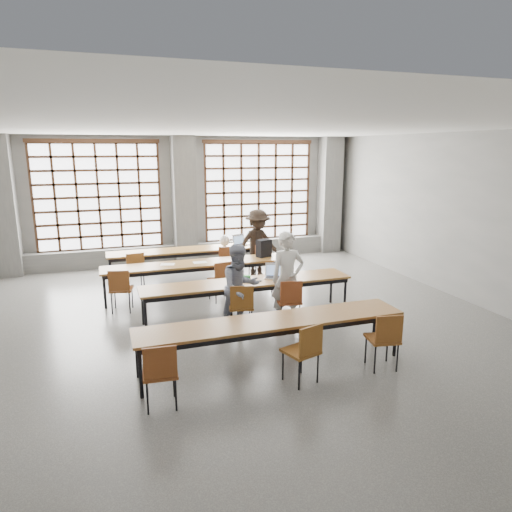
{
  "coord_description": "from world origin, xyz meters",
  "views": [
    {
      "loc": [
        -2.18,
        -7.42,
        3.15
      ],
      "look_at": [
        0.47,
        0.4,
        1.2
      ],
      "focal_mm": 32.0,
      "sensor_mm": 36.0,
      "label": 1
    }
  ],
  "objects": [
    {
      "name": "student_female",
      "position": [
        0.01,
        -0.09,
        0.78
      ],
      "size": [
        0.86,
        0.73,
        1.55
      ],
      "primitive_type": "imported",
      "rotation": [
        0.0,
        0.0,
        0.21
      ],
      "color": "#19244D",
      "rests_on": "floor"
    },
    {
      "name": "green_box",
      "position": [
        0.26,
        0.49,
        0.78
      ],
      "size": [
        0.26,
        0.14,
        0.09
      ],
      "primitive_type": "cube",
      "rotation": [
        0.0,
        0.0,
        -0.22
      ],
      "color": "green",
      "rests_on": "desk_row_c"
    },
    {
      "name": "student_male",
      "position": [
        0.91,
        -0.09,
        0.86
      ],
      "size": [
        0.63,
        0.42,
        1.72
      ],
      "primitive_type": "imported",
      "rotation": [
        0.0,
        0.0,
        -0.01
      ],
      "color": "silver",
      "rests_on": "floor"
    },
    {
      "name": "laptop_front",
      "position": [
        0.88,
        0.51,
        0.79
      ],
      "size": [
        0.45,
        0.43,
        0.26
      ],
      "color": "#B6B6BB",
      "rests_on": "desk_row_c"
    },
    {
      "name": "column_left",
      "position": [
        -4.5,
        5.22,
        1.75
      ],
      "size": [
        0.6,
        0.55,
        3.5
      ],
      "primitive_type": "cube",
      "color": "#525250",
      "rests_on": "floor"
    },
    {
      "name": "paper_sheet_a",
      "position": [
        -0.94,
        2.17,
        0.73
      ],
      "size": [
        0.34,
        0.28,
        0.0
      ],
      "primitive_type": "cube",
      "rotation": [
        0.0,
        0.0,
        -0.26
      ],
      "color": "white",
      "rests_on": "desk_row_b"
    },
    {
      "name": "chair_front_right",
      "position": [
        0.89,
        -0.22,
        0.54
      ],
      "size": [
        0.47,
        0.48,
        0.88
      ],
      "color": "maroon",
      "rests_on": "floor"
    },
    {
      "name": "chair_back_left",
      "position": [
        -1.58,
        2.92,
        0.54
      ],
      "size": [
        0.46,
        0.47,
        0.88
      ],
      "color": "brown",
      "rests_on": "floor"
    },
    {
      "name": "column_right",
      "position": [
        4.5,
        5.22,
        1.75
      ],
      "size": [
        0.6,
        0.55,
        3.5
      ],
      "primitive_type": "cube",
      "color": "#525250",
      "rests_on": "floor"
    },
    {
      "name": "chair_near_left",
      "position": [
        -1.66,
        -2.23,
        0.54
      ],
      "size": [
        0.45,
        0.46,
        0.88
      ],
      "color": "maroon",
      "rests_on": "floor"
    },
    {
      "name": "backpack",
      "position": [
        1.26,
        2.17,
        0.93
      ],
      "size": [
        0.37,
        0.29,
        0.4
      ],
      "primitive_type": "cube",
      "rotation": [
        0.0,
        0.0,
        0.33
      ],
      "color": "black",
      "rests_on": "desk_row_b"
    },
    {
      "name": "floor",
      "position": [
        0.0,
        0.0,
        0.0
      ],
      "size": [
        11.0,
        11.0,
        0.0
      ],
      "primitive_type": "plane",
      "color": "#4F4F4C",
      "rests_on": "ground"
    },
    {
      "name": "chair_back_mid",
      "position": [
        0.59,
        2.92,
        0.54
      ],
      "size": [
        0.51,
        0.52,
        0.88
      ],
      "color": "brown",
      "rests_on": "floor"
    },
    {
      "name": "chair_mid_right",
      "position": [
        1.46,
        1.49,
        0.54
      ],
      "size": [
        0.45,
        0.45,
        0.88
      ],
      "color": "brown",
      "rests_on": "floor"
    },
    {
      "name": "chair_back_right",
      "position": [
        1.43,
        2.92,
        0.54
      ],
      "size": [
        0.49,
        0.49,
        0.88
      ],
      "color": "brown",
      "rests_on": "floor"
    },
    {
      "name": "ceiling",
      "position": [
        0.0,
        0.0,
        3.5
      ],
      "size": [
        11.0,
        11.0,
        0.0
      ],
      "primitive_type": "plane",
      "rotation": [
        3.14,
        0.0,
        0.0
      ],
      "color": "silver",
      "rests_on": "floor"
    },
    {
      "name": "window_left",
      "position": [
        -2.25,
        5.42,
        1.9
      ],
      "size": [
        3.32,
        0.12,
        3.0
      ],
      "color": "white",
      "rests_on": "wall_back"
    },
    {
      "name": "desk_row_a",
      "position": [
        -0.19,
        3.55,
        0.66
      ],
      "size": [
        4.0,
        0.7,
        0.73
      ],
      "color": "brown",
      "rests_on": "floor"
    },
    {
      "name": "wall_back",
      "position": [
        0.0,
        5.5,
        1.75
      ],
      "size": [
        10.0,
        0.0,
        10.0
      ],
      "primitive_type": "plane",
      "rotation": [
        1.57,
        0.0,
        0.0
      ],
      "color": "slate",
      "rests_on": "floor"
    },
    {
      "name": "window_right",
      "position": [
        2.25,
        5.42,
        1.9
      ],
      "size": [
        3.32,
        0.12,
        3.0
      ],
      "color": "white",
      "rests_on": "wall_back"
    },
    {
      "name": "chair_near_right",
      "position": [
        1.53,
        -2.23,
        0.54
      ],
      "size": [
        0.49,
        0.49,
        0.88
      ],
      "color": "brown",
      "rests_on": "floor"
    },
    {
      "name": "chair_near_mid",
      "position": [
        0.27,
        -2.23,
        0.54
      ],
      "size": [
        0.53,
        0.53,
        0.88
      ],
      "color": "brown",
      "rests_on": "floor"
    },
    {
      "name": "red_pouch",
      "position": [
        -1.65,
        -2.16,
        0.5
      ],
      "size": [
        0.21,
        0.12,
        0.06
      ],
      "primitive_type": "cube",
      "rotation": [
        0.0,
        0.0,
        0.2
      ],
      "color": "#AD2E15",
      "rests_on": "chair_near_left"
    },
    {
      "name": "column_mid",
      "position": [
        0.0,
        5.22,
        1.75
      ],
      "size": [
        0.6,
        0.55,
        3.5
      ],
      "primitive_type": "cube",
      "color": "#525250",
      "rests_on": "floor"
    },
    {
      "name": "paper_sheet_c",
      "position": [
        -0.24,
        2.12,
        0.73
      ],
      "size": [
        0.3,
        0.21,
        0.0
      ],
      "primitive_type": "cube",
      "rotation": [
        0.0,
        0.0,
        -0.01
      ],
      "color": "white",
      "rests_on": "desk_row_b"
    },
    {
      "name": "chair_front_left",
      "position": [
        -0.01,
        -0.22,
        0.54
      ],
      "size": [
        0.5,
        0.5,
        0.88
      ],
      "color": "brown",
      "rests_on": "floor"
    },
    {
      "name": "plastic_bag",
      "position": [
        0.71,
        3.6,
        0.87
      ],
      "size": [
        0.31,
        0.28,
        0.29
      ],
      "primitive_type": "ellipsoid",
      "rotation": [
        0.0,
        0.0,
        0.33
      ],
      "color": "silver",
      "rests_on": "desk_row_a"
    },
    {
      "name": "desk_row_c",
      "position": [
        0.31,
        0.41,
        0.66
      ],
      "size": [
        4.0,
        0.7,
        0.73
      ],
      "color": "brown",
      "rests_on": "floor"
    },
    {
      "name": "laptop_back",
      "position": [
        1.14,
        3.66,
        0.79
      ],
      "size": [
        0.44,
        0.41,
        0.26
      ],
      "color": "#B8B8BD",
      "rests_on": "desk_row_a"
    },
    {
      "name": "chair_mid_centre",
      "position": [
        0.08,
        1.5,
        0.54
      ],
      "size": [
        0.49,
        0.49,
        0.88
      ],
      "color": "brown",
      "rests_on": "floor"
    },
    {
      "name": "desk_row_d",
      "position": [
        0.05,
        -1.61,
        0.66
      ],
      "size": [
        4.0,
        0.7,
        0.73
      ],
      "color": "brown",
      "rests_on": "floor"
    },
    {
      "name": "mouse",
      "position": [
        1.26,
        0.39,
        0.75
      ],
      "size": [
        0.11,
        0.09,
        0.04
      ],
      "primitive_type": "ellipsoid",
      "rotation": [
        0.0,
        0.0,
        -0.36
      ],
      "color": "silver",
      "rests_on": "desk_row_c"
    },
    {
      "name": "desk_row_b",
      "position": [
        -0.34,
        2.12,
        0.66
      ],
      "size": [
        4.0,
        0.7,
        0.73
      ],
      "color": "brown",
      "rests_on": "floor"
    },
    {
      "name": "phone",
      "position": [
        0.49,
        0.31,
        0.74
      ],
      "size": [
        0.14,
        0.1,
        0.01
      ],
      "primitive_type": "cube",
      "rotation": [
        0.0,
        0.0,
        0.39
      ],
      "color": "black",
      "rests_on": "desk_row_c"
    },
    {
      "name": "student_back",
      "position": [
        1.41,
        3.05,
        0.85
      ],
      "size": [
        1.2,
        0.83,
        1.71
      ],
      "primitive_type": "imported",
      "rotation": [
        0.0,
        0.0,
        0.2
      ],
      "color": "black",
      "rests_on": "floor"
    },
    {
      "name": "sill_ledge",
      "position": [
        0.0,
        5.3,
        0.25
      ],
      "size": [
        9.8,
        0.35,
        0.5
      ],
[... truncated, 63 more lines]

